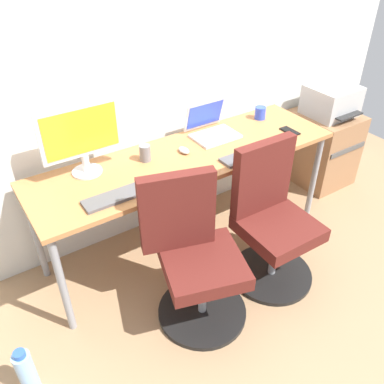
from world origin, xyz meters
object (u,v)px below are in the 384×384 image
Objects in this scene: side_cabinet at (321,147)px; open_laptop at (211,127)px; office_chair_left at (194,259)px; office_chair_right at (271,222)px; printer at (331,101)px; coffee_mug at (260,113)px; desktop_monitor at (81,135)px; water_bottle_on_floor at (27,372)px.

open_laptop reaches higher than side_cabinet.
office_chair_right is at bearing 0.27° from office_chair_left.
side_cabinet is at bearing 19.41° from office_chair_left.
printer is (0.00, -0.00, 0.44)m from side_cabinet.
open_laptop is at bearing 88.96° from office_chair_right.
side_cabinet is 6.89× the size of coffee_mug.
desktop_monitor is at bearing -179.91° from coffee_mug.
office_chair_right reaches higher than coffee_mug.
office_chair_left is 1.96× the size of desktop_monitor.
side_cabinet is (1.76, 0.62, -0.11)m from office_chair_left.
office_chair_left is at bearing -160.61° from printer.
office_chair_left is at bearing -130.89° from open_laptop.
office_chair_left reaches higher than side_cabinet.
office_chair_right is 1.27m from desktop_monitor.
office_chair_left is 0.59m from office_chair_right.
printer is at bearing 12.05° from water_bottle_on_floor.
open_laptop is 0.46m from coffee_mug.
office_chair_right is 1.48× the size of side_cabinet.
desktop_monitor reaches higher than open_laptop.
office_chair_left is 1.03m from water_bottle_on_floor.
office_chair_right reaches higher than printer.
water_bottle_on_floor is at bearing -167.95° from printer.
office_chair_left is at bearing -160.59° from side_cabinet.
office_chair_right is at bearing -1.06° from water_bottle_on_floor.
office_chair_left is 1.32m from coffee_mug.
coffee_mug is at bearing 0.09° from desktop_monitor.
office_chair_right is at bearing -37.60° from desktop_monitor.
open_laptop is at bearing 176.44° from side_cabinet.
desktop_monitor is (-0.31, 0.70, 0.57)m from office_chair_left.
side_cabinet is 1.58× the size of printer.
open_laptop is at bearing 176.40° from printer.
printer is 1.16m from open_laptop.
side_cabinet is (1.17, 0.62, -0.11)m from office_chair_right.
office_chair_left is 10.22× the size of coffee_mug.
printer is at bearing 27.73° from office_chair_right.
office_chair_right is 1.33m from side_cabinet.
open_laptop reaches higher than printer.
desktop_monitor reaches higher than water_bottle_on_floor.
open_laptop is (-1.16, 0.07, 0.48)m from side_cabinet.
office_chair_left is at bearing -65.77° from desktop_monitor.
printer is at bearing -6.42° from coffee_mug.
office_chair_right reaches higher than side_cabinet.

